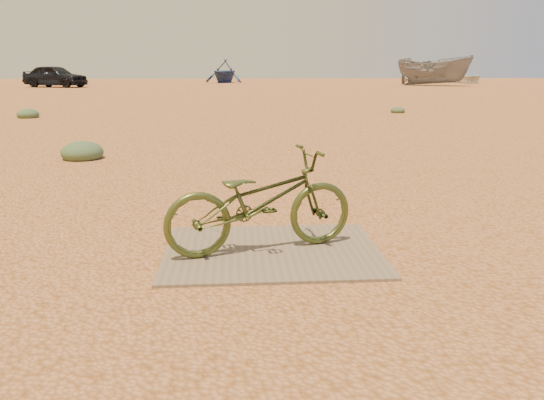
{
  "coord_description": "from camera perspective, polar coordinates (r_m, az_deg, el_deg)",
  "views": [
    {
      "loc": [
        -0.37,
        -4.25,
        1.41
      ],
      "look_at": [
        -0.1,
        -0.35,
        0.42
      ],
      "focal_mm": 35.0,
      "sensor_mm": 36.0,
      "label": 1
    }
  ],
  "objects": [
    {
      "name": "ground",
      "position": [
        4.5,
        0.92,
        -4.12
      ],
      "size": [
        120.0,
        120.0,
        0.0
      ],
      "primitive_type": "plane",
      "color": "tan",
      "rests_on": "ground"
    },
    {
      "name": "plywood_board",
      "position": [
        4.16,
        0.0,
        -5.5
      ],
      "size": [
        1.67,
        1.28,
        0.02
      ],
      "primitive_type": "cube",
      "color": "#73604D",
      "rests_on": "ground"
    },
    {
      "name": "bicycle",
      "position": [
        4.04,
        -1.24,
        -0.14
      ],
      "size": [
        1.58,
        0.9,
        0.78
      ],
      "primitive_type": "imported",
      "rotation": [
        0.0,
        0.0,
        1.84
      ],
      "color": "#414D21",
      "rests_on": "plywood_board"
    },
    {
      "name": "car",
      "position": [
        40.17,
        -22.3,
        12.23
      ],
      "size": [
        4.76,
        3.25,
        1.5
      ],
      "primitive_type": "imported",
      "rotation": [
        0.0,
        0.0,
        1.2
      ],
      "color": "black",
      "rests_on": "ground"
    },
    {
      "name": "boat_far_left",
      "position": [
        47.63,
        -5.15,
        13.66
      ],
      "size": [
        4.47,
        4.77,
        2.02
      ],
      "primitive_type": "imported",
      "rotation": [
        0.0,
        0.0,
        -0.37
      ],
      "color": "navy",
      "rests_on": "ground"
    },
    {
      "name": "boat_mid_right",
      "position": [
        42.04,
        17.0,
        13.16
      ],
      "size": [
        5.68,
        5.15,
        2.17
      ],
      "primitive_type": "imported",
      "rotation": [
        0.0,
        0.0,
        0.89
      ],
      "color": "slate",
      "rests_on": "ground"
    },
    {
      "name": "boat_far_right",
      "position": [
        50.08,
        20.26,
        12.28
      ],
      "size": [
        4.61,
        5.38,
        0.94
      ],
      "primitive_type": "imported",
      "rotation": [
        0.0,
        0.0,
        -0.35
      ],
      "color": "silver",
      "rests_on": "ground"
    },
    {
      "name": "kale_a",
      "position": [
        8.87,
        -19.68,
        4.21
      ],
      "size": [
        0.65,
        0.65,
        0.36
      ],
      "primitive_type": "ellipsoid",
      "color": "#4E6944",
      "rests_on": "ground"
    },
    {
      "name": "kale_b",
      "position": [
        17.2,
        13.37,
        9.11
      ],
      "size": [
        0.44,
        0.44,
        0.24
      ],
      "primitive_type": "ellipsoid",
      "color": "#4E6944",
      "rests_on": "ground"
    },
    {
      "name": "kale_c",
      "position": [
        16.61,
        -24.74,
        8.04
      ],
      "size": [
        0.6,
        0.6,
        0.33
      ],
      "primitive_type": "ellipsoid",
      "color": "#4E6944",
      "rests_on": "ground"
    }
  ]
}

